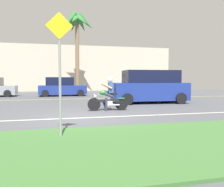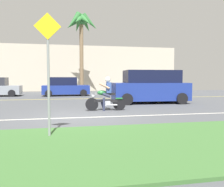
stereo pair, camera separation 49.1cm
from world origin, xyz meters
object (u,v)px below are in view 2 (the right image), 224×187
object	(u,v)px
parked_car_1	(65,87)
motorcyclist	(106,96)
suv_nearby	(150,87)
palm_tree_0	(81,26)
street_sign	(48,64)

from	to	relation	value
parked_car_1	motorcyclist	bearing A→B (deg)	-79.61
suv_nearby	palm_tree_0	size ratio (longest dim) A/B	0.57
motorcyclist	suv_nearby	bearing A→B (deg)	41.52
suv_nearby	palm_tree_0	distance (m)	12.69
parked_car_1	street_sign	distance (m)	14.47
palm_tree_0	street_sign	xyz separation A→B (m)	(-2.01, -18.14, -4.93)
motorcyclist	palm_tree_0	xyz separation A→B (m)	(-0.17, 13.60, 6.07)
suv_nearby	street_sign	xyz separation A→B (m)	(-5.34, -7.35, 0.84)
palm_tree_0	street_sign	distance (m)	18.90
suv_nearby	street_sign	distance (m)	9.12
motorcyclist	street_sign	size ratio (longest dim) A/B	0.62
suv_nearby	street_sign	size ratio (longest dim) A/B	1.57
motorcyclist	parked_car_1	world-z (taller)	parked_car_1
street_sign	suv_nearby	bearing A→B (deg)	53.97
motorcyclist	parked_car_1	size ratio (longest dim) A/B	0.46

